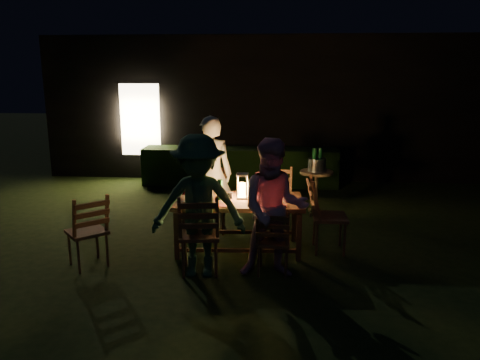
# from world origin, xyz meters

# --- Properties ---
(garden_envelope) EXTENTS (40.00, 40.00, 3.20)m
(garden_envelope) POSITION_xyz_m (-0.01, 6.15, 1.58)
(garden_envelope) COLOR black
(garden_envelope) RESTS_ON ground
(dining_table) EXTENTS (1.79, 0.95, 0.73)m
(dining_table) POSITION_xyz_m (-0.22, -0.08, 0.66)
(dining_table) COLOR #55311C
(dining_table) RESTS_ON ground
(chair_near_left) EXTENTS (0.54, 0.57, 1.07)m
(chair_near_left) POSITION_xyz_m (-0.63, -0.87, 0.32)
(chair_near_left) COLOR #55311C
(chair_near_left) RESTS_ON ground
(chair_near_right) EXTENTS (0.42, 0.45, 0.89)m
(chair_near_right) POSITION_xyz_m (0.26, -0.82, 0.27)
(chair_near_right) COLOR #55311C
(chair_near_right) RESTS_ON ground
(chair_far_left) EXTENTS (0.50, 0.53, 1.05)m
(chair_far_left) POSITION_xyz_m (-0.71, 0.67, 0.32)
(chair_far_left) COLOR #55311C
(chair_far_left) RESTS_ON ground
(chair_far_right) EXTENTS (0.50, 0.53, 1.02)m
(chair_far_right) POSITION_xyz_m (0.29, 0.72, 0.31)
(chair_far_right) COLOR #55311C
(chair_far_right) RESTS_ON ground
(chair_end) EXTENTS (0.52, 0.48, 1.07)m
(chair_end) POSITION_xyz_m (1.01, -0.02, 0.32)
(chair_end) COLOR #55311C
(chair_end) RESTS_ON ground
(chair_spare) EXTENTS (0.65, 0.65, 1.00)m
(chair_spare) POSITION_xyz_m (-2.07, -0.78, 0.30)
(chair_spare) COLOR #55311C
(chair_spare) RESTS_ON ground
(person_house_side) EXTENTS (0.67, 0.46, 1.79)m
(person_house_side) POSITION_xyz_m (-0.71, 0.72, 0.90)
(person_house_side) COLOR white
(person_house_side) RESTS_ON ground
(person_opp_right) EXTENTS (0.85, 0.68, 1.69)m
(person_opp_right) POSITION_xyz_m (0.27, -0.87, 0.84)
(person_opp_right) COLOR #E9A0B9
(person_opp_right) RESTS_ON ground
(person_opp_left) EXTENTS (1.15, 0.70, 1.73)m
(person_opp_left) POSITION_xyz_m (-0.63, -0.92, 0.87)
(person_opp_left) COLOR #2B5738
(person_opp_left) RESTS_ON ground
(lantern) EXTENTS (0.16, 0.16, 0.35)m
(lantern) POSITION_xyz_m (-0.17, -0.03, 0.89)
(lantern) COLOR white
(lantern) RESTS_ON dining_table
(plate_far_left) EXTENTS (0.25, 0.25, 0.01)m
(plate_far_left) POSITION_xyz_m (-0.78, 0.12, 0.74)
(plate_far_left) COLOR white
(plate_far_left) RESTS_ON dining_table
(plate_near_left) EXTENTS (0.25, 0.25, 0.01)m
(plate_near_left) POSITION_xyz_m (-0.76, -0.32, 0.74)
(plate_near_left) COLOR white
(plate_near_left) RESTS_ON dining_table
(plate_far_right) EXTENTS (0.25, 0.25, 0.01)m
(plate_far_right) POSITION_xyz_m (0.22, 0.16, 0.74)
(plate_far_right) COLOR white
(plate_far_right) RESTS_ON dining_table
(plate_near_right) EXTENTS (0.25, 0.25, 0.01)m
(plate_near_right) POSITION_xyz_m (0.24, -0.28, 0.74)
(plate_near_right) COLOR white
(plate_near_right) RESTS_ON dining_table
(wineglass_a) EXTENTS (0.06, 0.06, 0.18)m
(wineglass_a) POSITION_xyz_m (-0.53, 0.19, 0.82)
(wineglass_a) COLOR #59070F
(wineglass_a) RESTS_ON dining_table
(wineglass_b) EXTENTS (0.06, 0.06, 0.18)m
(wineglass_b) POSITION_xyz_m (-0.93, -0.23, 0.82)
(wineglass_b) COLOR #59070F
(wineglass_b) RESTS_ON dining_table
(wineglass_c) EXTENTS (0.06, 0.06, 0.18)m
(wineglass_c) POSITION_xyz_m (0.09, -0.34, 0.82)
(wineglass_c) COLOR #59070F
(wineglass_c) RESTS_ON dining_table
(wineglass_d) EXTENTS (0.06, 0.06, 0.18)m
(wineglass_d) POSITION_xyz_m (0.39, 0.13, 0.82)
(wineglass_d) COLOR #59070F
(wineglass_d) RESTS_ON dining_table
(wineglass_e) EXTENTS (0.06, 0.06, 0.18)m
(wineglass_e) POSITION_xyz_m (-0.31, -0.38, 0.82)
(wineglass_e) COLOR silver
(wineglass_e) RESTS_ON dining_table
(bottle_table) EXTENTS (0.07, 0.07, 0.28)m
(bottle_table) POSITION_xyz_m (-0.47, -0.09, 0.87)
(bottle_table) COLOR #0F471E
(bottle_table) RESTS_ON dining_table
(napkin_left) EXTENTS (0.18, 0.14, 0.01)m
(napkin_left) POSITION_xyz_m (-0.35, -0.40, 0.73)
(napkin_left) COLOR red
(napkin_left) RESTS_ON dining_table
(napkin_right) EXTENTS (0.18, 0.14, 0.01)m
(napkin_right) POSITION_xyz_m (0.34, -0.35, 0.73)
(napkin_right) COLOR red
(napkin_right) RESTS_ON dining_table
(phone) EXTENTS (0.14, 0.07, 0.01)m
(phone) POSITION_xyz_m (-0.82, -0.41, 0.73)
(phone) COLOR black
(phone) RESTS_ON dining_table
(side_table) EXTENTS (0.57, 0.57, 0.77)m
(side_table) POSITION_xyz_m (0.98, 1.67, 0.68)
(side_table) COLOR brown
(side_table) RESTS_ON ground
(ice_bucket) EXTENTS (0.30, 0.30, 0.22)m
(ice_bucket) POSITION_xyz_m (0.98, 1.67, 0.88)
(ice_bucket) COLOR #A5A8AD
(ice_bucket) RESTS_ON side_table
(bottle_bucket_a) EXTENTS (0.07, 0.07, 0.32)m
(bottle_bucket_a) POSITION_xyz_m (0.93, 1.63, 0.93)
(bottle_bucket_a) COLOR #0F471E
(bottle_bucket_a) RESTS_ON side_table
(bottle_bucket_b) EXTENTS (0.07, 0.07, 0.32)m
(bottle_bucket_b) POSITION_xyz_m (1.03, 1.71, 0.93)
(bottle_bucket_b) COLOR #0F471E
(bottle_bucket_b) RESTS_ON side_table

